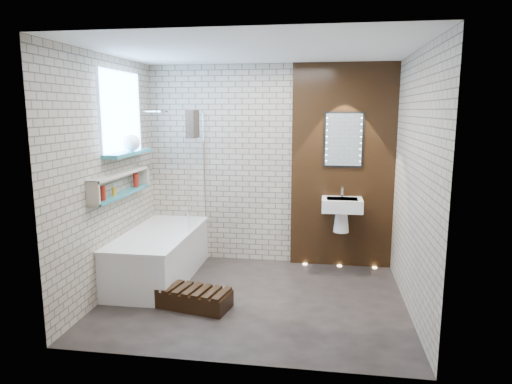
% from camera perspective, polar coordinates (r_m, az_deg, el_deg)
% --- Properties ---
extents(ground, '(3.20, 3.20, 0.00)m').
position_cam_1_polar(ground, '(5.08, -0.26, -13.18)').
color(ground, black).
rests_on(ground, ground).
extents(room_shell, '(3.24, 3.20, 2.60)m').
position_cam_1_polar(room_shell, '(4.72, -0.27, 1.48)').
color(room_shell, '#9F917E').
rests_on(room_shell, ground).
extents(walnut_panel, '(1.30, 0.06, 2.60)m').
position_cam_1_polar(walnut_panel, '(5.93, 10.78, 3.08)').
color(walnut_panel, black).
rests_on(walnut_panel, ground).
extents(clerestory_window, '(0.18, 1.00, 0.94)m').
position_cam_1_polar(clerestory_window, '(5.46, -16.37, 8.59)').
color(clerestory_window, '#7FADE0').
rests_on(clerestory_window, room_shell).
extents(display_niche, '(0.14, 1.30, 0.26)m').
position_cam_1_polar(display_niche, '(5.32, -16.51, 0.96)').
color(display_niche, teal).
rests_on(display_niche, room_shell).
extents(bathtub, '(0.79, 1.74, 0.70)m').
position_cam_1_polar(bathtub, '(5.68, -11.95, -7.69)').
color(bathtub, white).
rests_on(bathtub, ground).
extents(bath_screen, '(0.01, 0.78, 1.40)m').
position_cam_1_polar(bath_screen, '(5.77, -7.48, 2.78)').
color(bath_screen, white).
rests_on(bath_screen, bathtub).
extents(towel, '(0.10, 0.26, 0.33)m').
position_cam_1_polar(towel, '(5.62, -7.94, 8.41)').
color(towel, '#2A2421').
rests_on(towel, bath_screen).
extents(shower_head, '(0.18, 0.18, 0.02)m').
position_cam_1_polar(shower_head, '(5.91, -11.55, 9.84)').
color(shower_head, silver).
rests_on(shower_head, room_shell).
extents(washbasin, '(0.50, 0.36, 0.58)m').
position_cam_1_polar(washbasin, '(5.82, 10.68, -2.16)').
color(washbasin, white).
rests_on(washbasin, walnut_panel).
extents(led_mirror, '(0.50, 0.02, 0.70)m').
position_cam_1_polar(led_mirror, '(5.86, 10.90, 6.43)').
color(led_mirror, black).
rests_on(led_mirror, walnut_panel).
extents(walnut_step, '(0.84, 0.50, 0.17)m').
position_cam_1_polar(walnut_step, '(4.90, -7.95, -13.08)').
color(walnut_step, black).
rests_on(walnut_step, ground).
extents(niche_bottles, '(0.07, 0.91, 0.17)m').
position_cam_1_polar(niche_bottles, '(5.33, -16.50, 0.70)').
color(niche_bottles, '#B87E1C').
rests_on(niche_bottles, display_niche).
extents(sill_vases, '(0.19, 0.19, 0.19)m').
position_cam_1_polar(sill_vases, '(5.51, -15.28, 5.98)').
color(sill_vases, white).
rests_on(sill_vases, clerestory_window).
extents(floor_uplights, '(0.96, 0.06, 0.01)m').
position_cam_1_polar(floor_uplights, '(6.15, 10.40, -9.06)').
color(floor_uplights, '#FFD899').
rests_on(floor_uplights, ground).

